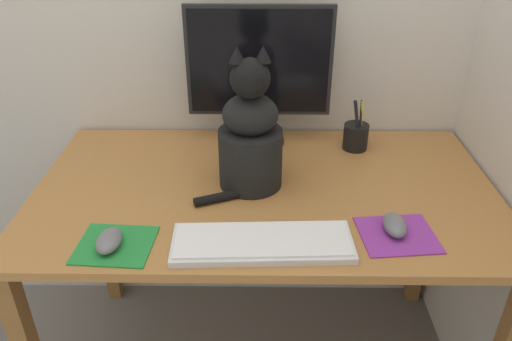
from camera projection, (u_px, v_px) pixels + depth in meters
desk at (265, 214)px, 1.49m from camera, size 1.33×0.76×0.75m
monitor at (259, 71)px, 1.56m from camera, size 0.46×0.17×0.45m
keyboard at (262, 242)px, 1.20m from camera, size 0.44×0.17×0.02m
mousepad_left at (115, 245)px, 1.21m from camera, size 0.19×0.17×0.00m
mousepad_right at (397, 235)px, 1.24m from camera, size 0.20×0.18×0.00m
computer_mouse_left at (109, 241)px, 1.19m from camera, size 0.06×0.10×0.03m
computer_mouse_right at (395, 225)px, 1.24m from camera, size 0.06×0.10×0.04m
cat at (250, 137)px, 1.38m from camera, size 0.25×0.23×0.41m
pen_cup at (356, 136)px, 1.63m from camera, size 0.08×0.08×0.17m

